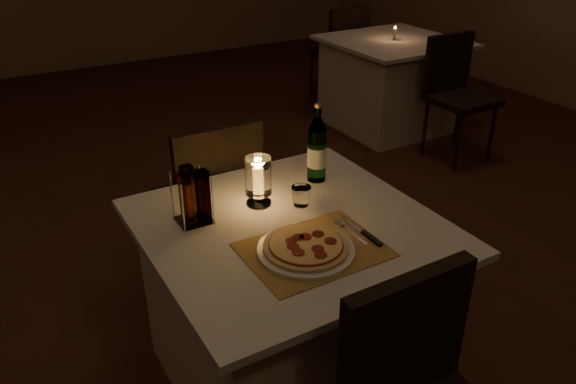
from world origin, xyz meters
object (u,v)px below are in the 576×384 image
plate (306,250)px  neighbor_table_right (390,83)px  tumbler (301,196)px  water_bottle (317,150)px  hurricane_candle (258,178)px  pizza (306,246)px  chair_far (213,191)px  main_table (291,306)px

plate → neighbor_table_right: plate is taller
tumbler → water_bottle: water_bottle is taller
tumbler → neighbor_table_right: 2.91m
plate → tumbler: 0.32m
tumbler → plate: bearing=-118.9°
plate → water_bottle: water_bottle is taller
plate → hurricane_candle: hurricane_candle is taller
water_bottle → pizza: bearing=-126.5°
hurricane_candle → chair_far: bearing=86.9°
pizza → chair_far: bearing=86.8°
chair_far → water_bottle: bearing=-59.5°
plate → water_bottle: bearing=53.4°
tumbler → water_bottle: size_ratio=0.23×
chair_far → tumbler: chair_far is taller
tumbler → neighbor_table_right: (2.10, 1.97, -0.40)m
main_table → chair_far: bearing=90.0°
water_bottle → neighbor_table_right: water_bottle is taller
water_bottle → neighbor_table_right: bearing=43.3°
chair_far → hurricane_candle: hurricane_candle is taller
main_table → chair_far: size_ratio=1.11×
tumbler → main_table: bearing=-135.9°
tumbler → hurricane_candle: bearing=147.4°
chair_far → pizza: size_ratio=3.21×
water_bottle → neighbor_table_right: 2.71m
main_table → pizza: pizza is taller
pizza → neighbor_table_right: size_ratio=0.28×
chair_far → water_bottle: (0.27, -0.46, 0.32)m
hurricane_candle → main_table: bearing=-81.4°
main_table → plate: plate is taller
neighbor_table_right → tumbler: bearing=-136.8°
main_table → hurricane_candle: 0.51m
tumbler → neighbor_table_right: tumbler is taller
neighbor_table_right → water_bottle: bearing=-136.7°
pizza → water_bottle: 0.55m
hurricane_candle → neighbor_table_right: bearing=40.2°
tumbler → hurricane_candle: (-0.13, 0.09, 0.07)m
main_table → plate: size_ratio=3.12×
pizza → neighbor_table_right: bearing=45.0°
pizza → neighbor_table_right: pizza is taller
neighbor_table_right → chair_far: bearing=-148.3°
chair_far → tumbler: (0.11, -0.61, 0.23)m
plate → tumbler: tumbler is taller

